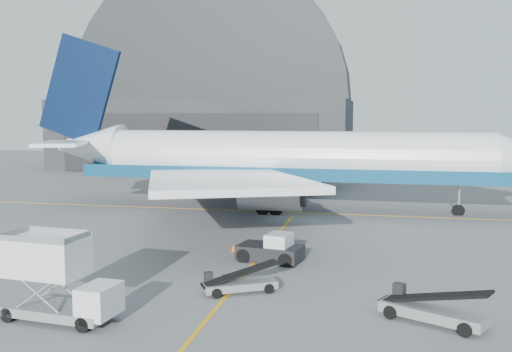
% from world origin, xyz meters
% --- Properties ---
extents(ground, '(200.00, 200.00, 0.00)m').
position_xyz_m(ground, '(0.00, 0.00, 0.00)').
color(ground, '#565659').
rests_on(ground, ground).
extents(taxi_lines, '(80.00, 42.12, 0.02)m').
position_xyz_m(taxi_lines, '(0.00, 12.67, 0.01)').
color(taxi_lines, orange).
rests_on(taxi_lines, ground).
extents(hangar, '(50.00, 28.30, 28.00)m').
position_xyz_m(hangar, '(-22.00, 64.95, 9.54)').
color(hangar, black).
rests_on(hangar, ground).
extents(airliner, '(52.28, 50.69, 18.35)m').
position_xyz_m(airliner, '(-2.38, 21.67, 5.13)').
color(airliner, white).
rests_on(airliner, ground).
extents(catering_truck, '(5.88, 2.70, 3.91)m').
position_xyz_m(catering_truck, '(-6.91, -11.40, 1.98)').
color(catering_truck, gray).
rests_on(catering_truck, ground).
extents(pushback_tug, '(4.51, 3.12, 1.92)m').
position_xyz_m(pushback_tug, '(1.05, 1.37, 0.72)').
color(pushback_tug, black).
rests_on(pushback_tug, ground).
extents(belt_loader_a, '(4.15, 3.10, 1.62)m').
position_xyz_m(belt_loader_a, '(0.49, -5.56, 0.50)').
color(belt_loader_a, gray).
rests_on(belt_loader_a, ground).
extents(belt_loader_b, '(5.07, 3.63, 1.96)m').
position_xyz_m(belt_loader_b, '(10.35, -8.06, 0.60)').
color(belt_loader_b, gray).
rests_on(belt_loader_b, ground).
extents(traffic_cone, '(0.37, 0.37, 0.54)m').
position_xyz_m(traffic_cone, '(-2.06, 3.32, 0.26)').
color(traffic_cone, '#F04E07').
rests_on(traffic_cone, ground).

